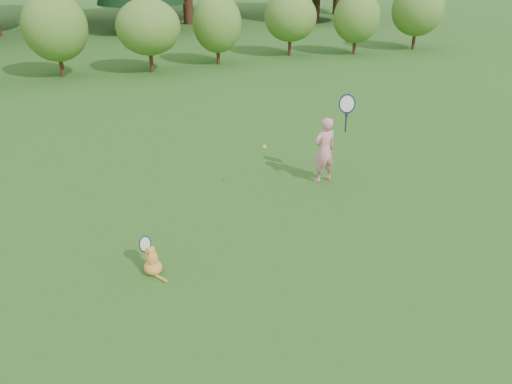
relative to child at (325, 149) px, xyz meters
name	(u,v)px	position (x,y,z in m)	size (l,w,h in m)	color
ground	(267,260)	(-2.21, -2.02, -0.67)	(100.00, 100.00, 0.00)	#215518
shrub_row	(102,36)	(-2.21, 10.98, 0.73)	(28.00, 3.00, 2.80)	#446A21
child	(325,149)	(0.00, 0.00, 0.00)	(0.73, 0.47, 1.91)	pink
cat	(152,259)	(-3.78, -1.62, -0.45)	(0.28, 0.57, 0.58)	orange
tennis_ball	(264,147)	(-1.33, -0.09, 0.28)	(0.07, 0.07, 0.07)	#BBDB19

